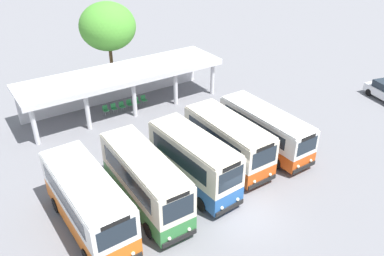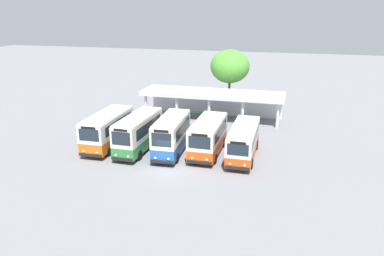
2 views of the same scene
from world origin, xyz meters
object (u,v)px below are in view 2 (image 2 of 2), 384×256
city_bus_second_in_row (139,132)px  city_bus_fifth_blue (244,140)px  city_bus_middle_cream (172,134)px  waiting_chair_far_end_seat (224,116)px  city_bus_nearest_orange (108,129)px  waiting_chair_end_by_column (196,114)px  waiting_chair_fourth_seat (212,115)px  waiting_chair_fifth_seat (218,116)px  waiting_chair_middle_seat (207,115)px  waiting_chair_second_from_end (201,115)px  city_bus_fourth_amber (208,136)px

city_bus_second_in_row → city_bus_fifth_blue: size_ratio=0.98×
city_bus_second_in_row → city_bus_middle_cream: bearing=-0.1°
city_bus_fifth_blue → waiting_chair_far_end_seat: bearing=108.8°
city_bus_nearest_orange → city_bus_fifth_blue: (13.24, 0.66, -0.19)m
waiting_chair_end_by_column → waiting_chair_fourth_seat: 2.14m
city_bus_fifth_blue → waiting_chair_fifth_seat: bearing=112.1°
city_bus_second_in_row → waiting_chair_middle_seat: size_ratio=8.76×
city_bus_nearest_orange → waiting_chair_far_end_seat: bearing=51.5°
city_bus_middle_cream → waiting_chair_middle_seat: bearing=86.8°
city_bus_nearest_orange → waiting_chair_fifth_seat: 14.72m
waiting_chair_far_end_seat → waiting_chair_fifth_seat: bearing=-174.4°
waiting_chair_second_from_end → city_bus_nearest_orange: bearing=-119.1°
waiting_chair_fifth_seat → waiting_chair_far_end_seat: same height
city_bus_second_in_row → city_bus_middle_cream: 3.31m
city_bus_nearest_orange → city_bus_fourth_amber: (9.93, 0.70, -0.06)m
waiting_chair_end_by_column → waiting_chair_second_from_end: 0.72m
waiting_chair_middle_seat → city_bus_middle_cream: bearing=-93.2°
city_bus_second_in_row → city_bus_fourth_amber: city_bus_second_in_row is taller
waiting_chair_far_end_seat → waiting_chair_second_from_end: bearing=-179.0°
city_bus_fifth_blue → waiting_chair_second_from_end: city_bus_fifth_blue is taller
city_bus_middle_cream → waiting_chair_fourth_seat: (1.38, 11.92, -1.41)m
city_bus_fourth_amber → waiting_chair_middle_seat: size_ratio=8.15×
waiting_chair_fifth_seat → city_bus_middle_cream: bearing=-100.0°
city_bus_middle_cream → city_bus_fourth_amber: 3.42m
city_bus_nearest_orange → waiting_chair_fourth_seat: bearing=55.8°
city_bus_fourth_amber → city_bus_nearest_orange: bearing=-176.0°
city_bus_nearest_orange → waiting_chair_fifth_seat: (8.72, 11.78, -1.32)m
waiting_chair_middle_seat → city_bus_fourth_amber: bearing=-76.6°
waiting_chair_end_by_column → waiting_chair_middle_seat: (1.43, -0.12, 0.00)m
city_bus_second_in_row → waiting_chair_middle_seat: 12.62m
city_bus_nearest_orange → waiting_chair_fourth_seat: (8.00, 11.76, -1.32)m
city_bus_middle_cream → waiting_chair_fourth_seat: bearing=83.4°
waiting_chair_second_from_end → city_bus_middle_cream: bearing=-89.8°
waiting_chair_middle_seat → waiting_chair_fourth_seat: bearing=1.4°
waiting_chair_second_from_end → waiting_chair_fifth_seat: bearing=-0.5°
waiting_chair_fourth_seat → city_bus_middle_cream: bearing=-96.6°
city_bus_middle_cream → waiting_chair_far_end_seat: (2.81, 12.01, -1.41)m
waiting_chair_end_by_column → city_bus_middle_cream: bearing=-86.4°
city_bus_second_in_row → waiting_chair_middle_seat: (3.98, 11.89, -1.37)m
waiting_chair_fourth_seat → waiting_chair_middle_seat: bearing=-178.6°
city_bus_nearest_orange → city_bus_second_in_row: city_bus_second_in_row is taller
waiting_chair_middle_seat → city_bus_fifth_blue: bearing=-61.8°
city_bus_middle_cream → waiting_chair_second_from_end: bearing=90.2°
city_bus_second_in_row → waiting_chair_fourth_seat: city_bus_second_in_row is taller
city_bus_nearest_orange → city_bus_second_in_row: bearing=-2.6°
waiting_chair_end_by_column → waiting_chair_far_end_seat: 3.57m
city_bus_nearest_orange → city_bus_middle_cream: size_ratio=1.11×
city_bus_second_in_row → waiting_chair_end_by_column: 12.36m
city_bus_middle_cream → waiting_chair_middle_seat: (0.67, 11.90, -1.41)m
city_bus_nearest_orange → city_bus_fifth_blue: size_ratio=0.98×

